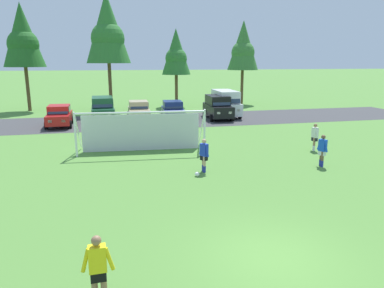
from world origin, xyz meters
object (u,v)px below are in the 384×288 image
player_midfield_center (315,137)px  parked_car_slot_far_left (59,116)px  player_defender_far (322,151)px  parked_car_slot_left (103,109)px  parked_car_slot_center (173,110)px  soccer_goal (141,130)px  parked_car_slot_right (226,103)px  player_striker_near (204,155)px  parked_car_slot_center_right (218,107)px  soccer_ball (197,174)px  referee (98,270)px  parked_car_slot_center_left (139,110)px

player_midfield_center → parked_car_slot_far_left: parked_car_slot_far_left is taller
player_defender_far → parked_car_slot_left: (-11.04, 17.00, 0.29)m
player_defender_far → parked_car_slot_center: size_ratio=0.38×
soccer_goal → player_midfield_center: (10.15, -2.18, -0.47)m
soccer_goal → parked_car_slot_right: 15.06m
soccer_goal → player_defender_far: size_ratio=4.60×
player_striker_near → parked_car_slot_left: 17.26m
soccer_goal → player_defender_far: soccer_goal is taller
soccer_goal → parked_car_slot_center_right: soccer_goal is taller
soccer_ball → parked_car_slot_center_right: (6.03, 16.30, 1.00)m
parked_car_slot_right → parked_car_slot_center: bearing=-171.6°
referee → player_midfield_center: size_ratio=1.00×
parked_car_slot_left → parked_car_slot_center_left: bearing=2.0°
soccer_goal → parked_car_slot_left: size_ratio=1.62×
parked_car_slot_far_left → parked_car_slot_center_left: same height
parked_car_slot_far_left → parked_car_slot_center_right: size_ratio=0.91×
player_striker_near → parked_car_slot_center_left: size_ratio=0.39×
parked_car_slot_center_left → parked_car_slot_center_right: bearing=-8.0°
player_striker_near → parked_car_slot_center: (1.32, 15.95, 0.05)m
player_striker_near → parked_car_slot_right: (6.65, 16.73, 0.52)m
referee → soccer_goal: bearing=80.8°
soccer_ball → parked_car_slot_far_left: size_ratio=0.05×
player_striker_near → parked_car_slot_center_right: 16.59m
player_striker_near → parked_car_slot_center_left: (-1.72, 16.66, 0.05)m
parked_car_slot_left → parked_car_slot_center_left: parked_car_slot_left is taller
parked_car_slot_center_left → parked_car_slot_right: parked_car_slot_right is taller
player_midfield_center → player_defender_far: same height
player_striker_near → soccer_ball: bearing=-127.2°
parked_car_slot_center → parked_car_slot_right: (5.32, 0.78, 0.47)m
parked_car_slot_right → soccer_goal: bearing=-127.6°
parked_car_slot_far_left → parked_car_slot_right: parked_car_slot_right is taller
soccer_ball → parked_car_slot_left: size_ratio=0.05×
soccer_ball → parked_car_slot_right: bearing=67.7°
parked_car_slot_center_left → parked_car_slot_center_right: (7.25, -1.02, 0.24)m
player_striker_near → player_midfield_center: size_ratio=1.00×
soccer_ball → player_striker_near: size_ratio=0.13×
player_midfield_center → player_striker_near: bearing=-160.9°
parked_car_slot_center → parked_car_slot_center_right: (4.21, -0.31, 0.24)m
soccer_goal → parked_car_slot_center_right: (8.08, 10.83, -0.18)m
soccer_goal → player_midfield_center: soccer_goal is taller
parked_car_slot_center → parked_car_slot_center_right: size_ratio=0.92×
parked_car_slot_center → parked_car_slot_right: parked_car_slot_right is taller
parked_car_slot_left → parked_car_slot_center_right: same height
parked_car_slot_left → parked_car_slot_far_left: bearing=-154.1°
parked_car_slot_center → player_striker_near: bearing=-94.7°
soccer_goal → player_defender_far: (8.68, -5.27, -0.47)m
soccer_ball → parked_car_slot_center_right: parked_car_slot_center_right is taller
parked_car_slot_center_right → parked_car_slot_right: (1.12, 1.09, 0.23)m
player_midfield_center → player_defender_far: 3.42m
parked_car_slot_right → parked_car_slot_center_left: bearing=-179.5°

